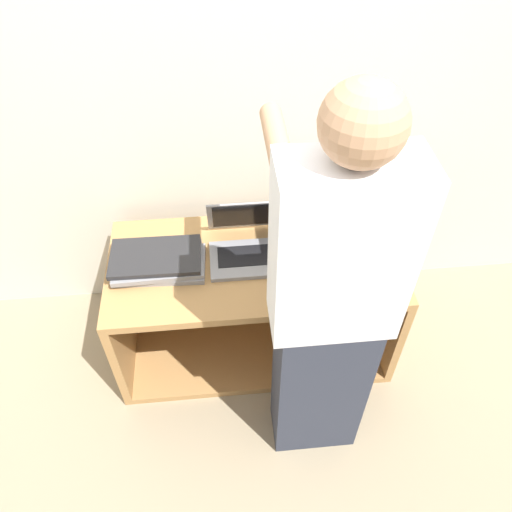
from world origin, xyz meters
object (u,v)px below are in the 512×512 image
laptop_open (253,244)px  person (330,312)px  laptop_stack_left (158,261)px  laptop_stack_right (348,242)px

laptop_open → person: person is taller
laptop_stack_left → laptop_stack_right: (0.81, 0.00, 0.03)m
laptop_stack_left → laptop_open: bearing=7.2°
laptop_stack_left → laptop_stack_right: laptop_stack_right is taller
laptop_stack_left → person: 0.80m
laptop_open → laptop_stack_left: bearing=-172.8°
laptop_stack_right → person: bearing=-111.9°
laptop_stack_right → person: (-0.19, -0.49, 0.17)m
laptop_open → laptop_stack_right: bearing=-6.9°
laptop_open → person: 0.60m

